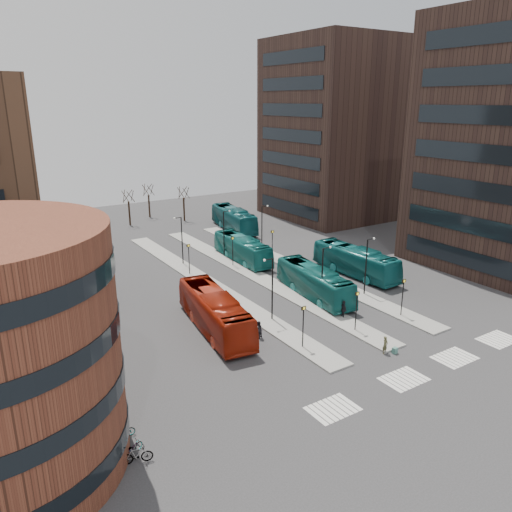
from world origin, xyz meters
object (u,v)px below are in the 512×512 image
teal_bus_d (234,219)px  commuter_c (323,302)px  commuter_a (258,330)px  bicycle_mid (137,455)px  red_bus (215,312)px  teal_bus_a (314,282)px  suitcase (395,350)px  bicycle_near (132,449)px  bicycle_far (122,431)px  teal_bus_b (242,249)px  traveller (385,345)px  teal_bus_c (355,261)px  commuter_b (344,309)px

teal_bus_d → commuter_c: bearing=-96.5°
commuter_a → bicycle_mid: (-14.49, -9.50, -0.24)m
red_bus → teal_bus_a: bearing=14.7°
commuter_a → suitcase: bearing=110.0°
red_bus → bicycle_near: 17.22m
red_bus → commuter_c: 11.47m
bicycle_near → bicycle_far: (0.00, 1.89, 0.01)m
teal_bus_b → suitcase: bearing=-92.0°
teal_bus_d → bicycle_near: size_ratio=8.08×
bicycle_far → traveller: bearing=-83.2°
teal_bus_b → teal_bus_c: (8.45, -12.03, 0.10)m
teal_bus_c → red_bus: bearing=-169.7°
commuter_a → commuter_c: 9.08m
commuter_b → bicycle_near: bearing=121.5°
commuter_b → traveller: bearing=178.6°
teal_bus_c → teal_bus_d: teal_bus_d is taller
teal_bus_d → traveller: 43.54m
red_bus → commuter_b: (11.53, -4.42, -0.88)m
traveller → bicycle_far: traveller is taller
red_bus → teal_bus_d: size_ratio=0.99×
commuter_b → bicycle_near: commuter_b is taller
teal_bus_a → commuter_a: size_ratio=7.38×
suitcase → commuter_b: commuter_b is taller
suitcase → traveller: size_ratio=0.34×
commuter_a → traveller: bearing=108.9°
commuter_b → bicycle_near: 24.87m
traveller → teal_bus_c: bearing=40.2°
teal_bus_d → bicycle_far: size_ratio=7.82×
teal_bus_b → traveller: (-3.07, -27.76, -0.84)m
bicycle_far → teal_bus_a: bearing=-54.6°
teal_bus_c → traveller: (-11.52, -15.73, -0.94)m
teal_bus_a → commuter_b: size_ratio=6.53×
teal_bus_b → bicycle_near: bearing=-128.3°
teal_bus_a → bicycle_mid: 28.75m
traveller → commuter_b: 7.33m
commuter_b → commuter_c: bearing=18.3°
teal_bus_a → bicycle_far: size_ratio=7.14×
teal_bus_a → bicycle_near: size_ratio=7.38×
commuter_b → commuter_a: bearing=97.8°
teal_bus_a → bicycle_near: bearing=-144.6°
red_bus → teal_bus_a: 12.80m
commuter_b → commuter_c: size_ratio=1.22×
commuter_c → bicycle_far: (-23.38, -8.61, -0.30)m
teal_bus_a → traveller: bearing=-96.6°
teal_bus_b → bicycle_far: bearing=-130.3°
commuter_a → red_bus: bearing=-79.3°
red_bus → teal_bus_a: red_bus is taller
bicycle_mid → commuter_b: bearing=-52.6°
teal_bus_c → bicycle_near: size_ratio=7.71×
teal_bus_a → teal_bus_d: (7.23, 29.32, 0.16)m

